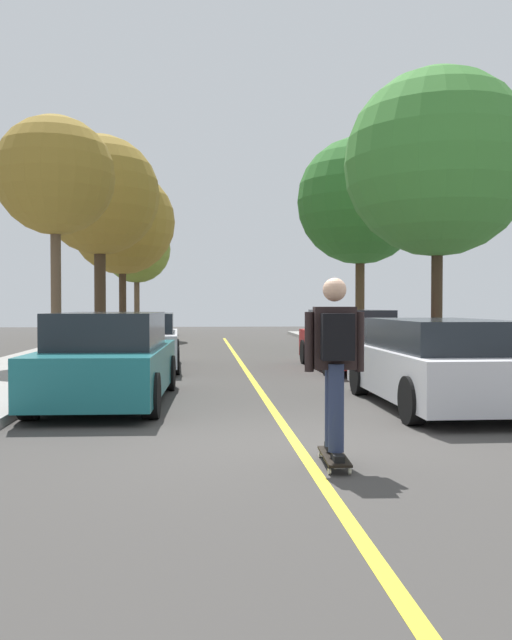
{
  "coord_description": "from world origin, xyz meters",
  "views": [
    {
      "loc": [
        -1.06,
        -7.22,
        1.57
      ],
      "look_at": [
        0.07,
        6.35,
        1.25
      ],
      "focal_mm": 36.98,
      "sensor_mm": 36.0,
      "label": 1
    }
  ],
  "objects_px": {
    "street_tree_left_far": "(122,222)",
    "skateboarder": "(335,355)",
    "parked_car_left_near": "(142,341)",
    "skateboard": "(334,457)",
    "street_tree_left_near": "(100,196)",
    "street_tree_right_nearest": "(438,163)",
    "street_tree_left_nearest": "(55,177)",
    "fire_hydrant": "(48,361)",
    "street_tree_right_near": "(360,201)",
    "street_tree_left_farthest": "(137,249)",
    "parked_car_right_nearest": "(437,363)",
    "parked_car_left_nearest": "(109,360)",
    "parked_car_right_near": "(349,340)"
  },
  "relations": [
    {
      "from": "skateboarder",
      "to": "parked_car_right_near",
      "type": "bearing_deg",
      "value": 76.42
    },
    {
      "from": "street_tree_left_far",
      "to": "parked_car_right_nearest",
      "type": "bearing_deg",
      "value": -70.76
    },
    {
      "from": "parked_car_right_nearest",
      "to": "skateboarder",
      "type": "bearing_deg",
      "value": -123.29
    },
    {
      "from": "street_tree_left_nearest",
      "to": "skateboarder",
      "type": "xyz_separation_m",
      "value": [
        4.84,
        -10.24,
        -3.62
      ]
    },
    {
      "from": "parked_car_left_nearest",
      "to": "parked_car_right_near",
      "type": "xyz_separation_m",
      "value": [
        5.05,
        5.17,
        0.01
      ]
    },
    {
      "from": "parked_car_right_nearest",
      "to": "street_tree_left_near",
      "type": "bearing_deg",
      "value": 117.38
    },
    {
      "from": "street_tree_right_nearest",
      "to": "fire_hydrant",
      "type": "distance_m",
      "value": 10.05
    },
    {
      "from": "street_tree_right_nearest",
      "to": "street_tree_left_farthest",
      "type": "bearing_deg",
      "value": 113.4
    },
    {
      "from": "street_tree_right_nearest",
      "to": "street_tree_left_far",
      "type": "bearing_deg",
      "value": 122.05
    },
    {
      "from": "skateboard",
      "to": "skateboarder",
      "type": "relative_size",
      "value": 0.49
    },
    {
      "from": "parked_car_right_nearest",
      "to": "street_tree_left_far",
      "type": "bearing_deg",
      "value": 109.24
    },
    {
      "from": "parked_car_left_nearest",
      "to": "street_tree_right_near",
      "type": "bearing_deg",
      "value": 60.47
    },
    {
      "from": "street_tree_left_near",
      "to": "skateboarder",
      "type": "distance_m",
      "value": 18.47
    },
    {
      "from": "street_tree_left_nearest",
      "to": "fire_hydrant",
      "type": "xyz_separation_m",
      "value": [
        0.59,
        -3.5,
        -4.22
      ]
    },
    {
      "from": "skateboard",
      "to": "skateboarder",
      "type": "distance_m",
      "value": 1.0
    },
    {
      "from": "skateboarder",
      "to": "fire_hydrant",
      "type": "bearing_deg",
      "value": 122.23
    },
    {
      "from": "parked_car_left_nearest",
      "to": "parked_car_right_near",
      "type": "height_order",
      "value": "same"
    },
    {
      "from": "street_tree_left_far",
      "to": "street_tree_left_farthest",
      "type": "height_order",
      "value": "street_tree_left_far"
    },
    {
      "from": "parked_car_left_nearest",
      "to": "parked_car_left_near",
      "type": "bearing_deg",
      "value": 90.0
    },
    {
      "from": "parked_car_left_nearest",
      "to": "parked_car_right_near",
      "type": "distance_m",
      "value": 7.23
    },
    {
      "from": "parked_car_left_near",
      "to": "street_tree_left_near",
      "type": "distance_m",
      "value": 8.87
    },
    {
      "from": "parked_car_left_near",
      "to": "street_tree_right_nearest",
      "type": "xyz_separation_m",
      "value": [
        7.14,
        -0.86,
        4.3
      ]
    },
    {
      "from": "street_tree_left_far",
      "to": "skateboarder",
      "type": "bearing_deg",
      "value": -78.59
    },
    {
      "from": "parked_car_right_nearest",
      "to": "street_tree_right_near",
      "type": "distance_m",
      "value": 14.38
    },
    {
      "from": "parked_car_right_nearest",
      "to": "street_tree_right_near",
      "type": "xyz_separation_m",
      "value": [
        2.09,
        13.46,
        4.59
      ]
    },
    {
      "from": "parked_car_left_nearest",
      "to": "street_tree_left_near",
      "type": "bearing_deg",
      "value": 99.17
    },
    {
      "from": "parked_car_left_near",
      "to": "fire_hydrant",
      "type": "xyz_separation_m",
      "value": [
        -1.5,
        -3.34,
        -0.19
      ]
    },
    {
      "from": "street_tree_right_near",
      "to": "street_tree_left_farthest",
      "type": "bearing_deg",
      "value": 124.19
    },
    {
      "from": "street_tree_left_nearest",
      "to": "fire_hydrant",
      "type": "bearing_deg",
      "value": -80.46
    },
    {
      "from": "street_tree_right_near",
      "to": "skateboard",
      "type": "height_order",
      "value": "street_tree_right_near"
    },
    {
      "from": "street_tree_left_near",
      "to": "street_tree_left_farthest",
      "type": "relative_size",
      "value": 1.16
    },
    {
      "from": "street_tree_right_near",
      "to": "fire_hydrant",
      "type": "xyz_separation_m",
      "value": [
        -8.64,
        -10.23,
        -4.79
      ]
    },
    {
      "from": "street_tree_left_nearest",
      "to": "skateboarder",
      "type": "distance_m",
      "value": 11.89
    },
    {
      "from": "street_tree_left_far",
      "to": "street_tree_left_nearest",
      "type": "bearing_deg",
      "value": -90.0
    },
    {
      "from": "parked_car_right_nearest",
      "to": "skateboard",
      "type": "distance_m",
      "value": 4.21
    },
    {
      "from": "street_tree_right_near",
      "to": "skateboarder",
      "type": "height_order",
      "value": "street_tree_right_near"
    },
    {
      "from": "street_tree_left_farthest",
      "to": "street_tree_left_near",
      "type": "bearing_deg",
      "value": -90.0
    },
    {
      "from": "parked_car_right_near",
      "to": "fire_hydrant",
      "type": "relative_size",
      "value": 6.35
    },
    {
      "from": "parked_car_left_near",
      "to": "skateboard",
      "type": "bearing_deg",
      "value": -74.68
    },
    {
      "from": "street_tree_left_far",
      "to": "skateboard",
      "type": "xyz_separation_m",
      "value": [
        4.84,
        -23.94,
        -5.22
      ]
    },
    {
      "from": "parked_car_right_nearest",
      "to": "street_tree_left_far",
      "type": "distance_m",
      "value": 22.17
    },
    {
      "from": "street_tree_right_near",
      "to": "skateboarder",
      "type": "distance_m",
      "value": 18.02
    },
    {
      "from": "street_tree_left_near",
      "to": "street_tree_right_nearest",
      "type": "relative_size",
      "value": 1.04
    },
    {
      "from": "parked_car_right_near",
      "to": "skateboarder",
      "type": "height_order",
      "value": "skateboarder"
    },
    {
      "from": "parked_car_left_nearest",
      "to": "street_tree_right_near",
      "type": "height_order",
      "value": "street_tree_right_near"
    },
    {
      "from": "parked_car_left_near",
      "to": "street_tree_left_near",
      "type": "height_order",
      "value": "street_tree_left_near"
    },
    {
      "from": "parked_car_left_nearest",
      "to": "street_tree_left_near",
      "type": "relative_size",
      "value": 0.6
    },
    {
      "from": "parked_car_right_near",
      "to": "street_tree_left_far",
      "type": "relative_size",
      "value": 0.59
    },
    {
      "from": "parked_car_right_near",
      "to": "street_tree_left_nearest",
      "type": "distance_m",
      "value": 8.21
    },
    {
      "from": "street_tree_left_nearest",
      "to": "skateboarder",
      "type": "bearing_deg",
      "value": -64.71
    }
  ]
}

